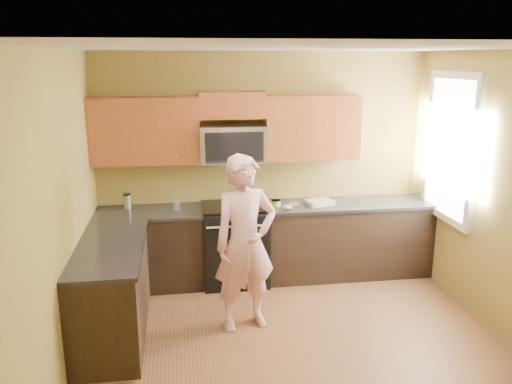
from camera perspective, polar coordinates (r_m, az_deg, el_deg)
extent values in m
plane|color=brown|center=(5.00, 4.67, -17.18)|extent=(4.00, 4.00, 0.00)
plane|color=white|center=(4.26, 5.44, 15.48)|extent=(4.00, 4.00, 0.00)
plane|color=olive|center=(6.35, 0.86, 2.95)|extent=(4.00, 0.00, 4.00)
plane|color=olive|center=(2.68, 15.22, -14.41)|extent=(4.00, 0.00, 4.00)
plane|color=olive|center=(4.44, -21.01, -3.16)|extent=(0.00, 4.00, 4.00)
cube|color=black|center=(6.31, 1.27, -5.72)|extent=(4.00, 0.60, 0.88)
cube|color=black|center=(5.26, -15.48, -10.57)|extent=(0.60, 1.60, 0.88)
cube|color=black|center=(6.16, 1.31, -1.73)|extent=(4.00, 0.62, 0.04)
cube|color=black|center=(5.09, -15.72, -5.86)|extent=(0.62, 1.60, 0.04)
cube|color=brown|center=(6.02, -2.67, 9.52)|extent=(0.76, 0.33, 0.30)
imported|color=pink|center=(5.07, -1.18, -5.65)|extent=(0.73, 0.57, 1.75)
cube|color=#B27F47|center=(6.21, 4.24, -1.36)|extent=(0.11, 0.11, 0.01)
ellipsoid|color=silver|center=(6.02, 3.44, -1.64)|extent=(0.14, 0.15, 0.06)
ellipsoid|color=silver|center=(6.31, 7.10, -0.94)|extent=(0.13, 0.14, 0.07)
cube|color=white|center=(6.27, 6.98, -1.12)|extent=(0.34, 0.30, 0.05)
cylinder|color=silver|center=(6.07, -8.68, -1.35)|extent=(0.07, 0.07, 0.12)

